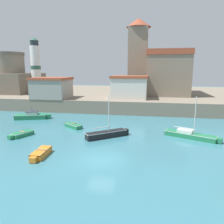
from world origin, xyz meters
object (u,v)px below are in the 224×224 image
object	(u,v)px
motorboat_green_0	(32,116)
harbor_shed_mid_row	(52,88)
sailboat_green_1	(190,135)
fortress	(11,79)
sailboat_black_4	(107,134)
dinghy_green_2	(22,134)
harbor_shed_far_end	(130,87)
dinghy_green_5	(73,125)
lighthouse	(36,67)
church	(161,69)
dinghy_orange_3	(41,153)

from	to	relation	value
motorboat_green_0	harbor_shed_mid_row	distance (m)	9.79
motorboat_green_0	sailboat_green_1	size ratio (longest dim) A/B	0.93
fortress	harbor_shed_mid_row	size ratio (longest dim) A/B	1.82
motorboat_green_0	fortress	xyz separation A→B (m)	(-16.29, 18.36, 5.53)
sailboat_black_4	fortress	world-z (taller)	fortress
sailboat_green_1	dinghy_green_2	size ratio (longest dim) A/B	1.93
harbor_shed_far_end	dinghy_green_2	bearing A→B (deg)	-119.13
motorboat_green_0	sailboat_black_4	size ratio (longest dim) A/B	1.13
sailboat_green_1	fortress	bearing A→B (deg)	149.09
dinghy_green_5	lighthouse	world-z (taller)	lighthouse
fortress	harbor_shed_far_end	distance (m)	32.75
sailboat_green_1	harbor_shed_far_end	bearing A→B (deg)	117.68
sailboat_green_1	harbor_shed_mid_row	bearing A→B (deg)	148.98
dinghy_green_2	sailboat_black_4	size ratio (longest dim) A/B	0.63
sailboat_black_4	church	bearing A→B (deg)	75.60
lighthouse	harbor_shed_far_end	distance (m)	25.03
harbor_shed_far_end	motorboat_green_0	bearing A→B (deg)	-143.78
motorboat_green_0	fortress	bearing A→B (deg)	131.57
dinghy_green_2	harbor_shed_mid_row	xyz separation A→B (m)	(-4.32, 18.30, 4.40)
fortress	harbor_shed_mid_row	xyz separation A→B (m)	(16.00, -9.52, -1.35)
sailboat_green_1	dinghy_orange_3	distance (m)	17.72
lighthouse	fortress	bearing A→B (deg)	171.89
church	harbor_shed_far_end	distance (m)	12.33
fortress	harbor_shed_far_end	size ratio (longest dim) A/B	1.81
sailboat_green_1	fortress	size ratio (longest dim) A/B	0.49
dinghy_orange_3	harbor_shed_mid_row	size ratio (longest dim) A/B	0.46
harbor_shed_mid_row	sailboat_black_4	bearing A→B (deg)	-47.98
harbor_shed_mid_row	motorboat_green_0	bearing A→B (deg)	-88.14
harbor_shed_far_end	dinghy_orange_3	bearing A→B (deg)	-102.75
dinghy_green_2	church	world-z (taller)	church
church	dinghy_orange_3	bearing A→B (deg)	-109.21
harbor_shed_far_end	sailboat_black_4	bearing A→B (deg)	-92.51
harbor_shed_mid_row	sailboat_green_1	bearing A→B (deg)	-31.02
dinghy_green_5	harbor_shed_far_end	size ratio (longest dim) A/B	0.45
dinghy_green_5	harbor_shed_far_end	distance (m)	17.72
sailboat_green_1	harbor_shed_mid_row	distance (m)	29.97
dinghy_orange_3	church	size ratio (longest dim) A/B	0.19
sailboat_green_1	harbor_shed_mid_row	xyz separation A→B (m)	(-25.42, 15.29, 4.29)
sailboat_black_4	dinghy_green_5	bearing A→B (deg)	147.49
sailboat_black_4	lighthouse	distance (m)	35.29
lighthouse	harbor_shed_mid_row	size ratio (longest dim) A/B	1.86
harbor_shed_mid_row	harbor_shed_far_end	xyz separation A→B (m)	(16.00, 2.67, 0.17)
lighthouse	church	bearing A→B (deg)	7.50
harbor_shed_far_end	church	bearing A→B (deg)	55.70
dinghy_orange_3	sailboat_black_4	world-z (taller)	sailboat_black_4
church	fortress	xyz separation A→B (m)	(-38.65, -2.89, -2.41)
motorboat_green_0	harbor_shed_far_end	world-z (taller)	harbor_shed_far_end
dinghy_orange_3	sailboat_black_4	distance (m)	8.84
dinghy_orange_3	fortress	world-z (taller)	fortress
motorboat_green_0	sailboat_green_1	xyz separation A→B (m)	(25.13, -6.44, -0.11)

